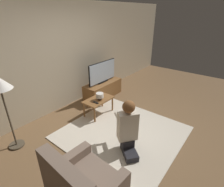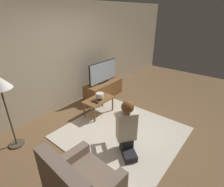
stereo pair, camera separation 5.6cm
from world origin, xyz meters
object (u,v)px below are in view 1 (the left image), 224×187
tv (102,72)px  armchair (84,187)px  coffee_table (98,101)px  person_kneeling (128,126)px  table_lamp (100,96)px  floor_lamp (0,88)px

tv → armchair: (-2.58, -1.93, -0.49)m
coffee_table → person_kneeling: 1.41m
coffee_table → table_lamp: size_ratio=4.10×
person_kneeling → table_lamp: size_ratio=5.65×
person_kneeling → tv: bearing=-89.9°
tv → floor_lamp: (-2.64, -0.10, 0.44)m
coffee_table → armchair: 2.24m
coffee_table → floor_lamp: (-1.83, 0.47, 0.85)m
floor_lamp → table_lamp: 2.02m
coffee_table → armchair: armchair is taller
coffee_table → person_kneeling: bearing=-116.0°
coffee_table → person_kneeling: person_kneeling is taller
tv → person_kneeling: bearing=-128.0°
tv → coffee_table: bearing=-144.9°
person_kneeling → floor_lamp: bearing=-16.7°
coffee_table → person_kneeling: (-0.61, -1.25, 0.18)m
armchair → person_kneeling: (1.16, 0.11, 0.26)m
floor_lamp → coffee_table: bearing=-14.3°
armchair → person_kneeling: size_ratio=0.90×
armchair → table_lamp: (1.77, 1.31, 0.24)m
floor_lamp → person_kneeling: floor_lamp is taller
coffee_table → tv: bearing=35.1°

